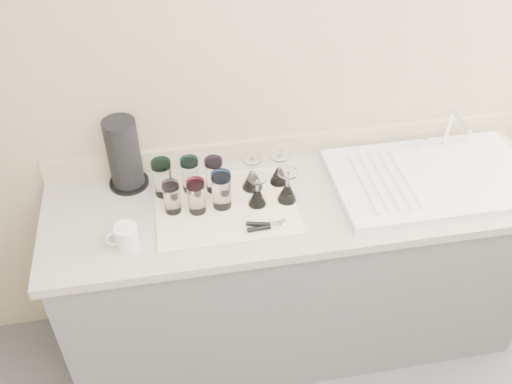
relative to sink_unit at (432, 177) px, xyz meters
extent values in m
cube|color=tan|center=(-0.55, 0.30, 0.33)|extent=(3.50, 0.04, 2.50)
cube|color=#5E5F63|center=(-0.55, 0.00, -0.49)|extent=(2.00, 0.60, 0.86)
cube|color=gray|center=(-0.55, 0.00, -0.04)|extent=(2.06, 0.62, 0.04)
cube|color=white|center=(0.00, 0.00, 0.00)|extent=(0.82, 0.50, 0.03)
cylinder|color=silver|center=(0.14, 0.20, 0.11)|extent=(0.02, 0.02, 0.18)
cylinder|color=silver|center=(0.14, 0.12, 0.19)|extent=(0.02, 0.16, 0.02)
cylinder|color=silver|center=(0.04, 0.20, 0.04)|extent=(0.03, 0.03, 0.04)
cylinder|color=silver|center=(0.24, 0.20, 0.04)|extent=(0.03, 0.03, 0.04)
cube|color=white|center=(-0.86, 0.00, -0.02)|extent=(0.55, 0.42, 0.01)
cylinder|color=white|center=(-1.10, 0.11, 0.06)|extent=(0.07, 0.07, 0.14)
cylinder|color=#0E885E|center=(-1.10, 0.11, 0.14)|extent=(0.08, 0.08, 0.02)
cylinder|color=white|center=(-0.99, 0.12, 0.05)|extent=(0.07, 0.07, 0.13)
cylinder|color=#32BDB1|center=(-0.99, 0.12, 0.13)|extent=(0.07, 0.07, 0.02)
cylinder|color=white|center=(-0.89, 0.10, 0.05)|extent=(0.07, 0.07, 0.13)
cylinder|color=#7147A7|center=(-0.89, 0.10, 0.13)|extent=(0.07, 0.07, 0.02)
cylinder|color=white|center=(-1.07, 0.00, 0.05)|extent=(0.06, 0.06, 0.12)
cylinder|color=#B68ED4|center=(-1.07, 0.00, 0.11)|extent=(0.07, 0.07, 0.02)
cylinder|color=white|center=(-0.98, -0.01, 0.05)|extent=(0.07, 0.07, 0.12)
cylinder|color=#ED196D|center=(-0.98, -0.01, 0.12)|extent=(0.07, 0.07, 0.02)
cylinder|color=white|center=(-0.88, 0.00, 0.06)|extent=(0.07, 0.07, 0.14)
cylinder|color=blue|center=(-0.88, 0.00, 0.13)|extent=(0.08, 0.08, 0.02)
cone|color=white|center=(-0.74, 0.09, 0.03)|extent=(0.08, 0.08, 0.08)
cylinder|color=white|center=(-0.74, 0.09, 0.10)|extent=(0.01, 0.01, 0.06)
cylinder|color=white|center=(-0.74, 0.09, 0.13)|extent=(0.08, 0.08, 0.01)
cone|color=white|center=(-0.63, 0.10, 0.02)|extent=(0.08, 0.08, 0.07)
cylinder|color=white|center=(-0.63, 0.10, 0.09)|extent=(0.01, 0.01, 0.06)
cylinder|color=white|center=(-0.63, 0.10, 0.12)|extent=(0.08, 0.08, 0.01)
cone|color=white|center=(-0.74, -0.02, 0.02)|extent=(0.07, 0.07, 0.07)
cylinder|color=white|center=(-0.74, -0.02, 0.09)|extent=(0.01, 0.01, 0.06)
cylinder|color=white|center=(-0.74, -0.02, 0.12)|extent=(0.07, 0.07, 0.01)
cone|color=white|center=(-0.62, -0.01, 0.03)|extent=(0.08, 0.08, 0.07)
cylinder|color=white|center=(-0.62, -0.01, 0.09)|extent=(0.01, 0.01, 0.06)
cylinder|color=white|center=(-0.62, -0.01, 0.12)|extent=(0.08, 0.08, 0.01)
cube|color=silver|center=(-0.69, -0.16, 0.00)|extent=(0.06, 0.03, 0.02)
cylinder|color=black|center=(-0.75, -0.17, 0.00)|extent=(0.11, 0.02, 0.02)
cylinder|color=black|center=(-0.75, -0.14, 0.00)|extent=(0.11, 0.04, 0.02)
cylinder|color=white|center=(-1.24, -0.15, 0.03)|extent=(0.10, 0.10, 0.09)
torus|color=white|center=(-1.29, -0.15, 0.03)|extent=(0.07, 0.02, 0.07)
cylinder|color=black|center=(-1.24, 0.21, -0.01)|extent=(0.16, 0.16, 0.01)
cylinder|color=black|center=(-1.24, 0.21, 0.14)|extent=(0.13, 0.13, 0.29)
camera|label=1|loc=(-1.05, -1.67, 1.49)|focal=40.00mm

